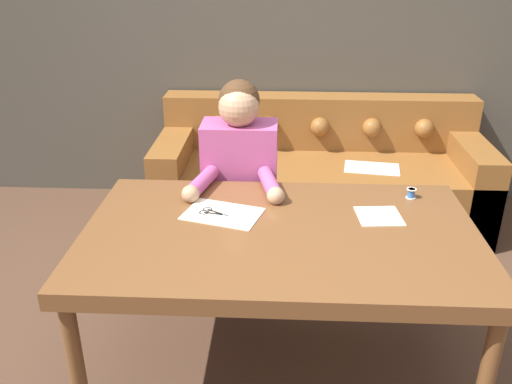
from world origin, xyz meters
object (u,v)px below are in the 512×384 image
(couch, at_px, (319,178))
(scissors, at_px, (217,214))
(person, at_px, (240,194))
(dining_table, at_px, (280,244))
(thread_spool, at_px, (411,193))

(couch, distance_m, scissors, 1.57)
(person, bearing_deg, couch, 62.98)
(person, height_order, scissors, person)
(dining_table, xyz_separation_m, scissors, (-0.27, 0.13, 0.07))
(dining_table, distance_m, person, 0.65)
(scissors, xyz_separation_m, thread_spool, (0.86, 0.21, 0.02))
(couch, relative_size, thread_spool, 48.29)
(scissors, bearing_deg, person, 83.21)
(person, bearing_deg, thread_spool, -19.43)
(scissors, relative_size, thread_spool, 5.38)
(dining_table, height_order, couch, couch)
(person, xyz_separation_m, thread_spool, (0.80, -0.28, 0.15))
(person, relative_size, thread_spool, 26.30)
(couch, bearing_deg, dining_table, -99.58)
(dining_table, bearing_deg, person, 109.03)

